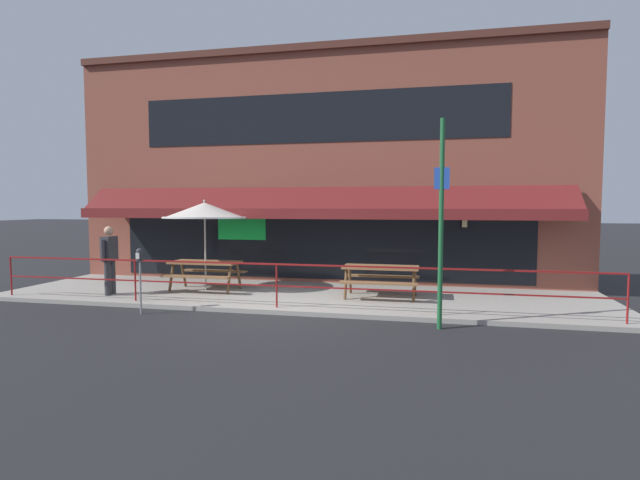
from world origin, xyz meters
TOP-DOWN VIEW (x-y plane):
  - ground_plane at (0.00, 0.00)m, footprint 120.00×120.00m
  - patio_deck at (0.00, 2.00)m, footprint 15.00×4.00m
  - restaurant_building at (0.00, 4.22)m, footprint 15.00×1.60m
  - patio_railing at (0.00, 0.30)m, footprint 13.84×0.04m
  - picnic_table_left at (-2.49, 1.98)m, footprint 1.80×1.42m
  - picnic_table_centre at (2.10, 1.95)m, footprint 1.80×1.42m
  - patio_umbrella_left at (-2.49, 2.00)m, footprint 2.14×2.14m
  - pedestrian_walking at (-4.52, 0.87)m, footprint 0.25×0.62m
  - parking_meter_near at (-2.78, -0.54)m, footprint 0.15×0.16m
  - street_sign_pole at (3.45, -0.45)m, footprint 0.28×0.09m

SIDE VIEW (x-z plane):
  - ground_plane at x=0.00m, z-range 0.00..0.00m
  - patio_deck at x=0.00m, z-range 0.00..0.10m
  - picnic_table_left at x=-2.49m, z-range 0.33..1.08m
  - picnic_table_centre at x=2.10m, z-range 0.33..1.08m
  - patio_railing at x=0.00m, z-range 0.32..1.28m
  - pedestrian_walking at x=-4.52m, z-range 0.20..1.91m
  - parking_meter_near at x=-2.78m, z-range 0.44..1.86m
  - street_sign_pole at x=3.45m, z-range 0.06..3.99m
  - patio_umbrella_left at x=-2.49m, z-range 0.99..3.37m
  - restaurant_building at x=0.00m, z-range -0.02..6.87m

